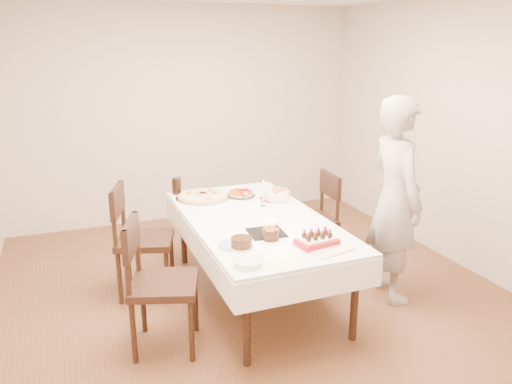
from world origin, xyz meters
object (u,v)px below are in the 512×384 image
object	(u,v)px
pasta_bowl	(277,195)
taper_candle	(263,193)
chair_right_savory	(311,220)
strawberry_box	(317,241)
chair_left_dessert	(164,284)
cola_glass	(177,186)
dining_table	(256,257)
pizza_white	(203,196)
chair_left_savory	(145,240)
pizza_pepperoni	(241,194)
person	(395,200)
birthday_cake	(271,229)
layer_cake	(241,243)

from	to	relation	value
pasta_bowl	taper_candle	distance (m)	0.25
chair_right_savory	strawberry_box	world-z (taller)	chair_right_savory
chair_left_dessert	cola_glass	xyz separation A→B (m)	(0.44, 1.47, 0.32)
dining_table	pizza_white	distance (m)	0.88
dining_table	pasta_bowl	bearing A→B (deg)	47.39
pizza_white	cola_glass	bearing A→B (deg)	129.11
chair_left_savory	pizza_pepperoni	distance (m)	1.07
strawberry_box	person	bearing A→B (deg)	18.60
chair_right_savory	birthday_cake	size ratio (longest dim) A/B	6.89
chair_right_savory	chair_left_dessert	world-z (taller)	chair_left_dessert
pizza_white	layer_cake	size ratio (longest dim) A/B	2.65
pasta_bowl	strawberry_box	xyz separation A→B (m)	(-0.19, -1.16, -0.01)
cola_glass	person	bearing A→B (deg)	-40.97
strawberry_box	layer_cake	bearing A→B (deg)	163.69
chair_left_savory	person	size ratio (longest dim) A/B	0.57
strawberry_box	birthday_cake	bearing A→B (deg)	139.10
chair_right_savory	pasta_bowl	xyz separation A→B (m)	(-0.39, -0.02, 0.31)
cola_glass	chair_right_savory	bearing A→B (deg)	-23.18
taper_candle	chair_right_savory	bearing A→B (deg)	13.96
dining_table	person	xyz separation A→B (m)	(1.14, -0.43, 0.53)
dining_table	cola_glass	world-z (taller)	cola_glass
person	strawberry_box	bearing A→B (deg)	115.10
pasta_bowl	strawberry_box	size ratio (longest dim) A/B	0.80
pizza_pepperoni	chair_right_savory	bearing A→B (deg)	-19.27
person	pasta_bowl	xyz separation A→B (m)	(-0.75, 0.85, -0.11)
person	chair_right_savory	bearing A→B (deg)	29.09
layer_cake	birthday_cake	bearing A→B (deg)	16.35
pizza_pepperoni	birthday_cake	bearing A→B (deg)	-98.54
pizza_pepperoni	taper_candle	xyz separation A→B (m)	(0.09, -0.38, 0.11)
taper_candle	chair_left_savory	bearing A→B (deg)	173.21
chair_left_savory	cola_glass	bearing A→B (deg)	-110.01
pizza_pepperoni	person	bearing A→B (deg)	-46.80
chair_left_dessert	person	size ratio (longest dim) A/B	0.57
chair_left_savory	taper_candle	distance (m)	1.17
pasta_bowl	cola_glass	bearing A→B (deg)	147.42
chair_right_savory	cola_glass	bearing A→B (deg)	160.54
pasta_bowl	cola_glass	world-z (taller)	cola_glass
pizza_white	pasta_bowl	world-z (taller)	pasta_bowl
pizza_white	cola_glass	size ratio (longest dim) A/B	3.19
layer_cake	strawberry_box	xyz separation A→B (m)	(0.55, -0.16, -0.00)
taper_candle	strawberry_box	xyz separation A→B (m)	(0.01, -1.04, -0.09)
chair_left_dessert	cola_glass	bearing A→B (deg)	-88.00
pizza_pepperoni	strawberry_box	xyz separation A→B (m)	(0.10, -1.42, 0.02)
taper_candle	strawberry_box	size ratio (longest dim) A/B	0.86
layer_cake	dining_table	bearing A→B (deg)	59.24
taper_candle	strawberry_box	bearing A→B (deg)	-89.36
pizza_white	layer_cake	xyz separation A→B (m)	(-0.07, -1.31, 0.02)
person	layer_cake	bearing A→B (deg)	102.43
taper_candle	birthday_cake	size ratio (longest dim) A/B	1.82
pasta_bowl	chair_left_savory	bearing A→B (deg)	179.88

